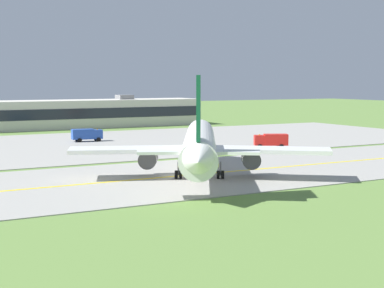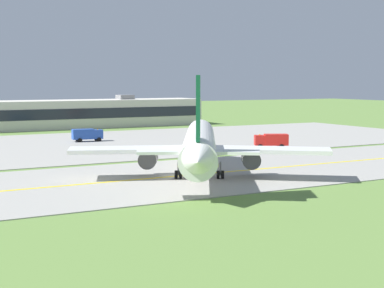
# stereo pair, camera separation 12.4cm
# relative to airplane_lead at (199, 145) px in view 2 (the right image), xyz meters

# --- Properties ---
(ground_plane) EXTENTS (500.00, 500.00, 0.00)m
(ground_plane) POSITION_rel_airplane_lead_xyz_m (-2.50, 1.65, -4.13)
(ground_plane) COLOR olive
(taxiway_strip) EXTENTS (240.00, 28.00, 0.10)m
(taxiway_strip) POSITION_rel_airplane_lead_xyz_m (-2.50, 1.65, -4.08)
(taxiway_strip) COLOR #9E9B93
(taxiway_strip) RESTS_ON ground
(apron_pad) EXTENTS (140.00, 52.00, 0.10)m
(apron_pad) POSITION_rel_airplane_lead_xyz_m (7.50, 43.65, -4.08)
(apron_pad) COLOR #9E9B93
(apron_pad) RESTS_ON ground
(taxiway_centreline) EXTENTS (220.00, 0.60, 0.01)m
(taxiway_centreline) POSITION_rel_airplane_lead_xyz_m (-2.50, 1.65, -4.03)
(taxiway_centreline) COLOR yellow
(taxiway_centreline) RESTS_ON taxiway_strip
(airplane_lead) EXTENTS (30.02, 36.09, 12.70)m
(airplane_lead) POSITION_rel_airplane_lead_xyz_m (0.00, 0.00, 0.00)
(airplane_lead) COLOR white
(airplane_lead) RESTS_ON ground
(service_truck_baggage) EXTENTS (6.18, 2.83, 2.60)m
(service_truck_baggage) POSITION_rel_airplane_lead_xyz_m (1.48, 48.73, -2.60)
(service_truck_baggage) COLOR #264CA5
(service_truck_baggage) RESTS_ON ground
(service_truck_catering) EXTENTS (6.28, 4.53, 2.60)m
(service_truck_catering) POSITION_rel_airplane_lead_xyz_m (27.10, 21.85, -2.60)
(service_truck_catering) COLOR red
(service_truck_catering) RESTS_ON ground
(terminal_building) EXTENTS (67.68, 12.48, 8.41)m
(terminal_building) POSITION_rel_airplane_lead_xyz_m (10.85, 84.99, -0.51)
(terminal_building) COLOR beige
(terminal_building) RESTS_ON ground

